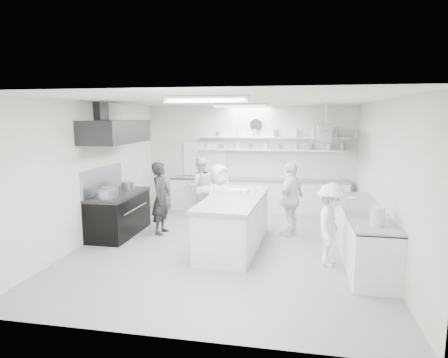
% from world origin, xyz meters
% --- Properties ---
extents(floor, '(6.00, 7.00, 0.02)m').
position_xyz_m(floor, '(0.00, 0.00, -0.01)').
color(floor, '#979797').
rests_on(floor, ground).
extents(ceiling, '(6.00, 7.00, 0.02)m').
position_xyz_m(ceiling, '(0.00, 0.00, 3.01)').
color(ceiling, silver).
rests_on(ceiling, wall_back).
extents(wall_back, '(6.00, 0.04, 3.00)m').
position_xyz_m(wall_back, '(0.00, 3.50, 1.50)').
color(wall_back, silver).
rests_on(wall_back, floor).
extents(wall_front, '(6.00, 0.04, 3.00)m').
position_xyz_m(wall_front, '(0.00, -3.50, 1.50)').
color(wall_front, silver).
rests_on(wall_front, floor).
extents(wall_left, '(0.04, 7.00, 3.00)m').
position_xyz_m(wall_left, '(-3.00, 0.00, 1.50)').
color(wall_left, silver).
rests_on(wall_left, floor).
extents(wall_right, '(0.04, 7.00, 3.00)m').
position_xyz_m(wall_right, '(3.00, 0.00, 1.50)').
color(wall_right, silver).
rests_on(wall_right, floor).
extents(stove, '(0.80, 1.80, 0.90)m').
position_xyz_m(stove, '(-2.60, 0.40, 0.45)').
color(stove, black).
rests_on(stove, floor).
extents(exhaust_hood, '(0.85, 2.00, 0.50)m').
position_xyz_m(exhaust_hood, '(-2.60, 0.40, 2.35)').
color(exhaust_hood, '#2A2A2C').
rests_on(exhaust_hood, wall_left).
extents(back_counter, '(5.00, 0.60, 0.92)m').
position_xyz_m(back_counter, '(0.30, 3.20, 0.46)').
color(back_counter, white).
rests_on(back_counter, floor).
extents(shelf_lower, '(4.20, 0.26, 0.04)m').
position_xyz_m(shelf_lower, '(0.70, 3.37, 1.75)').
color(shelf_lower, white).
rests_on(shelf_lower, wall_back).
extents(shelf_upper, '(4.20, 0.26, 0.04)m').
position_xyz_m(shelf_upper, '(0.70, 3.37, 2.10)').
color(shelf_upper, white).
rests_on(shelf_upper, wall_back).
extents(pass_through_window, '(1.30, 0.04, 1.00)m').
position_xyz_m(pass_through_window, '(-1.30, 3.48, 1.45)').
color(pass_through_window, black).
rests_on(pass_through_window, wall_back).
extents(wall_clock, '(0.32, 0.05, 0.32)m').
position_xyz_m(wall_clock, '(0.20, 3.46, 2.45)').
color(wall_clock, silver).
rests_on(wall_clock, wall_back).
extents(right_counter, '(0.74, 3.30, 0.94)m').
position_xyz_m(right_counter, '(2.65, -0.20, 0.47)').
color(right_counter, white).
rests_on(right_counter, floor).
extents(pot_rack, '(0.30, 1.60, 0.40)m').
position_xyz_m(pot_rack, '(2.00, 2.40, 2.30)').
color(pot_rack, '#999DA7').
rests_on(pot_rack, ceiling).
extents(light_fixture_front, '(1.30, 0.25, 0.10)m').
position_xyz_m(light_fixture_front, '(0.00, -1.80, 2.94)').
color(light_fixture_front, white).
rests_on(light_fixture_front, ceiling).
extents(light_fixture_rear, '(1.30, 0.25, 0.10)m').
position_xyz_m(light_fixture_rear, '(0.00, 1.80, 2.94)').
color(light_fixture_rear, white).
rests_on(light_fixture_rear, ceiling).
extents(prep_island, '(1.17, 2.76, 1.00)m').
position_xyz_m(prep_island, '(0.13, 0.05, 0.50)').
color(prep_island, white).
rests_on(prep_island, floor).
extents(stove_pot, '(0.36, 0.36, 0.26)m').
position_xyz_m(stove_pot, '(-2.60, 0.01, 1.04)').
color(stove_pot, '#999DA7').
rests_on(stove_pot, stove).
extents(cook_stove, '(0.42, 0.62, 1.66)m').
position_xyz_m(cook_stove, '(-1.66, 0.64, 0.83)').
color(cook_stove, black).
rests_on(cook_stove, floor).
extents(cook_back, '(0.93, 0.84, 1.58)m').
position_xyz_m(cook_back, '(-1.22, 2.54, 0.79)').
color(cook_back, white).
rests_on(cook_back, floor).
extents(cook_island_left, '(0.86, 0.94, 1.61)m').
position_xyz_m(cook_island_left, '(-0.37, 0.93, 0.80)').
color(cook_island_left, white).
rests_on(cook_island_left, floor).
extents(cook_island_right, '(0.82, 1.07, 1.69)m').
position_xyz_m(cook_island_right, '(1.27, 1.04, 0.84)').
color(cook_island_right, white).
rests_on(cook_island_right, floor).
extents(cook_right, '(0.77, 1.08, 1.52)m').
position_xyz_m(cook_right, '(2.01, -0.65, 0.76)').
color(cook_right, white).
rests_on(cook_right, floor).
extents(bowl_island_a, '(0.26, 0.26, 0.06)m').
position_xyz_m(bowl_island_a, '(0.40, 0.81, 1.03)').
color(bowl_island_a, '#999DA7').
rests_on(bowl_island_a, prep_island).
extents(bowl_island_b, '(0.25, 0.25, 0.07)m').
position_xyz_m(bowl_island_b, '(-0.11, 0.50, 1.03)').
color(bowl_island_b, white).
rests_on(bowl_island_b, prep_island).
extents(bowl_right, '(0.30, 0.30, 0.06)m').
position_xyz_m(bowl_right, '(2.50, 0.64, 0.97)').
color(bowl_right, white).
rests_on(bowl_right, right_counter).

